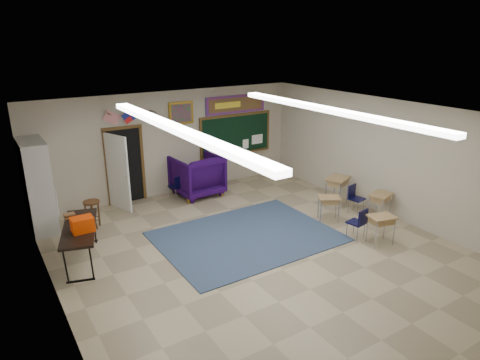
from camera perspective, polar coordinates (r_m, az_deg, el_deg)
floor at (r=9.40m, az=2.59°, el=-9.70°), size 9.00×9.00×0.00m
back_wall at (r=12.57m, az=-9.20°, el=4.85°), size 8.00×0.04×3.00m
front_wall at (r=6.07m, az=28.71°, el=-13.26°), size 8.00×0.04×3.00m
left_wall at (r=7.41m, az=-23.68°, el=-6.68°), size 0.04×9.00×3.00m
right_wall at (r=11.46m, az=19.33°, el=2.66°), size 0.04×9.00×3.00m
ceiling at (r=8.39m, az=2.89°, el=8.60°), size 8.00×9.00×0.04m
area_rug at (r=10.08m, az=0.90°, el=-7.53°), size 4.00×3.00×0.02m
fluorescent_strips at (r=8.40m, az=2.88°, el=8.20°), size 3.86×6.00×0.10m
doorway at (r=12.06m, az=-15.34°, el=1.63°), size 1.10×0.89×2.16m
chalkboard at (r=13.54m, az=-0.54°, el=5.94°), size 2.55×0.14×1.30m
bulletin_board at (r=13.35m, az=-0.56°, el=10.07°), size 2.10×0.05×0.55m
framed_art_print at (r=12.50m, az=-7.85°, el=8.83°), size 0.75×0.05×0.65m
wall_clock at (r=12.16m, az=-11.74°, el=8.33°), size 0.32×0.05×0.32m
wall_flags at (r=11.84m, az=-15.60°, el=8.40°), size 1.16×0.06×0.70m
storage_cabinet at (r=11.16m, az=-25.37°, el=-0.72°), size 0.59×1.25×2.20m
wingback_armchair at (r=12.53m, az=-5.76°, el=0.63°), size 1.35×1.39×1.18m
student_chair_reading at (r=12.39m, az=-8.56°, el=-0.88°), size 0.44×0.44×0.70m
student_chair_desk_a at (r=10.22m, az=15.23°, el=-5.59°), size 0.43×0.43×0.75m
student_chair_desk_b at (r=11.66m, az=15.28°, el=-2.53°), size 0.44×0.44×0.74m
student_desk_front_left at (r=11.00m, az=11.73°, el=-3.61°), size 0.67×0.63×0.65m
student_desk_front_right at (r=12.02m, az=12.81°, el=-1.28°), size 0.81×0.71×0.80m
student_desk_back_left at (r=10.12m, az=18.25°, el=-6.13°), size 0.65×0.55×0.68m
student_desk_back_right at (r=11.39m, az=18.12°, el=-3.21°), size 0.69×0.59×0.70m
folding_table at (r=9.48m, az=-20.40°, el=-7.80°), size 1.14×1.99×1.07m
wooden_stool at (r=11.00m, az=-19.06°, el=-4.30°), size 0.39×0.39×0.69m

